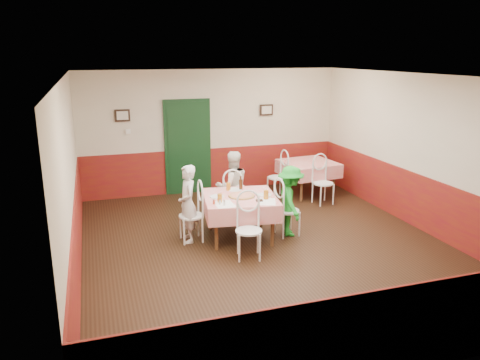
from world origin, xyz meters
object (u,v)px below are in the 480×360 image
object	(u,v)px
glass_b	(266,195)
diner_right	(290,201)
chair_right	(287,211)
glass_c	(228,187)
main_table	(240,217)
diner_far	(232,186)
chair_left	(191,216)
chair_second_a	(277,178)
second_table	(308,178)
glass_a	(220,198)
beer_bottle	(241,184)
chair_near	(249,231)
chair_second_b	(323,183)
wallet	(259,200)
chair_far	(233,199)
pizza	(242,196)
diner_left	(188,204)

from	to	relation	value
glass_b	diner_right	bearing A→B (deg)	16.70
chair_right	glass_c	size ratio (longest dim) A/B	6.41
main_table	diner_far	size ratio (longest dim) A/B	0.89
chair_left	chair_second_a	size ratio (longest dim) A/B	1.00
second_table	main_table	bearing A→B (deg)	-138.27
glass_a	beer_bottle	world-z (taller)	beer_bottle
main_table	chair_right	bearing A→B (deg)	-8.41
chair_near	beer_bottle	xyz separation A→B (m)	(0.26, 1.21, 0.43)
chair_right	chair_second_a	bearing A→B (deg)	-22.94
chair_second_b	wallet	xyz separation A→B (m)	(-2.06, -1.64, 0.32)
diner_right	beer_bottle	bearing A→B (deg)	66.05
chair_far	chair_second_a	size ratio (longest dim) A/B	1.00
chair_far	beer_bottle	world-z (taller)	beer_bottle
chair_near	chair_second_a	bearing A→B (deg)	74.16
chair_left	glass_c	size ratio (longest dim) A/B	6.41
main_table	chair_second_a	world-z (taller)	chair_second_a
chair_left	beer_bottle	size ratio (longest dim) A/B	3.89
chair_second_b	glass_b	world-z (taller)	glass_b
chair_second_a	pizza	size ratio (longest dim) A/B	2.08
chair_near	chair_second_b	bearing A→B (deg)	55.57
glass_c	wallet	distance (m)	0.82
chair_second_a	glass_a	world-z (taller)	glass_a
diner_right	chair_second_a	bearing A→B (deg)	-7.26
beer_bottle	chair_near	bearing A→B (deg)	-101.95
diner_right	glass_a	bearing A→B (deg)	102.92
chair_second_a	diner_left	bearing A→B (deg)	-58.13
chair_second_b	chair_second_a	bearing A→B (deg)	128.70
chair_second_a	glass_c	world-z (taller)	same
second_table	chair_second_b	size ratio (longest dim) A/B	1.24
pizza	glass_b	xyz separation A→B (m)	(0.35, -0.26, 0.06)
chair_left	chair_second_b	bearing A→B (deg)	110.40
pizza	diner_right	size ratio (longest dim) A/B	0.35
glass_b	diner_far	distance (m)	1.21
second_table	chair_right	world-z (taller)	chair_right
second_table	pizza	xyz separation A→B (m)	(-2.26, -2.06, 0.40)
diner_left	second_table	bearing A→B (deg)	121.00
diner_far	diner_right	world-z (taller)	diner_far
glass_a	chair_left	bearing A→B (deg)	141.08
main_table	glass_a	distance (m)	0.66
diner_far	glass_a	bearing A→B (deg)	59.29
chair_near	glass_a	xyz separation A→B (m)	(-0.30, 0.63, 0.38)
chair_second_b	diner_left	xyz separation A→B (m)	(-3.17, -1.16, 0.22)
glass_a	beer_bottle	distance (m)	0.80
chair_second_a	pizza	xyz separation A→B (m)	(-1.51, -2.06, 0.32)
pizza	wallet	distance (m)	0.39
chair_far	pizza	size ratio (longest dim) A/B	2.08
chair_far	glass_a	world-z (taller)	glass_a
chair_left	chair_near	size ratio (longest dim) A/B	1.00
chair_left	diner_far	world-z (taller)	diner_far
pizza	beer_bottle	distance (m)	0.42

